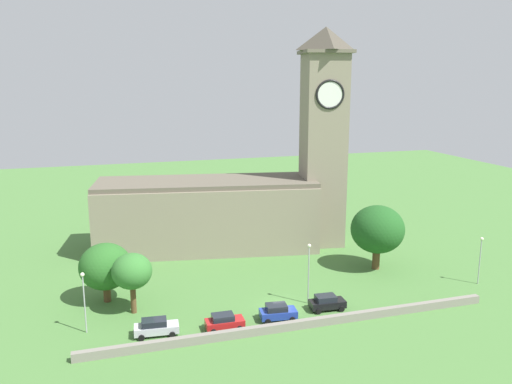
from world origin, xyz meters
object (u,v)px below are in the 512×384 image
at_px(tree_riverside_west, 378,229).
at_px(tree_riverside_east, 132,272).
at_px(tree_by_tower, 105,267).
at_px(church, 236,195).
at_px(car_silver, 156,327).
at_px(streetlamp_west_mid, 309,264).
at_px(streetlamp_central, 481,252).
at_px(car_black, 327,302).
at_px(streetlamp_west_end, 84,293).
at_px(car_red, 224,322).
at_px(car_blue, 278,312).

xyz_separation_m(tree_riverside_west, tree_riverside_east, (-33.89, -4.49, -0.77)).
relative_size(tree_riverside_east, tree_by_tower, 0.98).
height_order(church, car_silver, church).
distance_m(streetlamp_west_mid, tree_by_tower, 24.26).
height_order(streetlamp_central, tree_riverside_west, tree_riverside_west).
height_order(car_silver, car_black, car_silver).
relative_size(car_black, streetlamp_west_mid, 0.57).
bearing_deg(tree_riverside_west, car_silver, -161.57).
xyz_separation_m(streetlamp_central, tree_riverside_west, (-10.01, 8.92, 1.46)).
bearing_deg(tree_riverside_west, streetlamp_west_mid, -149.75).
bearing_deg(streetlamp_west_end, car_red, -14.10).
relative_size(car_silver, streetlamp_central, 0.75).
relative_size(car_silver, car_black, 1.12).
bearing_deg(tree_by_tower, car_red, -43.37).
relative_size(car_red, car_black, 0.98).
distance_m(church, streetlamp_central, 36.28).
distance_m(tree_riverside_west, tree_by_tower, 36.75).
relative_size(tree_riverside_west, tree_riverside_east, 1.29).
bearing_deg(car_red, streetlamp_central, 4.23).
distance_m(car_red, streetlamp_west_end, 15.08).
relative_size(streetlamp_west_mid, tree_riverside_east, 1.05).
bearing_deg(car_silver, streetlamp_central, 2.39).
bearing_deg(tree_riverside_east, car_silver, -73.62).
xyz_separation_m(streetlamp_central, tree_by_tower, (-46.73, 8.60, 0.12)).
relative_size(streetlamp_central, tree_riverside_east, 0.90).
distance_m(car_red, tree_by_tower, 16.66).
bearing_deg(car_black, car_red, -174.40).
xyz_separation_m(car_silver, tree_riverside_east, (-1.82, 6.20, 4.11)).
height_order(car_silver, tree_riverside_east, tree_riverside_east).
bearing_deg(car_black, tree_riverside_west, 39.85).
distance_m(streetlamp_west_end, streetlamp_central, 49.10).
distance_m(church, tree_by_tower, 26.33).
bearing_deg(car_silver, car_black, 1.21).
xyz_separation_m(car_silver, streetlamp_west_end, (-7.01, 2.74, 3.63)).
bearing_deg(streetlamp_central, car_black, -176.55).
distance_m(car_red, tree_riverside_east, 12.14).
height_order(streetlamp_west_end, streetlamp_west_mid, streetlamp_west_mid).
xyz_separation_m(car_black, tree_riverside_west, (12.30, 10.27, 4.89)).
distance_m(streetlamp_west_end, tree_riverside_east, 6.25).
height_order(tree_riverside_east, tree_by_tower, tree_by_tower).
height_order(car_red, tree_riverside_east, tree_riverside_east).
xyz_separation_m(church, car_blue, (-2.39, -26.83, -7.50)).
bearing_deg(tree_riverside_west, church, 135.90).
height_order(car_black, streetlamp_west_mid, streetlamp_west_mid).
xyz_separation_m(car_silver, streetlamp_west_mid, (18.35, 2.69, 4.03)).
height_order(car_silver, streetlamp_central, streetlamp_central).
distance_m(church, tree_riverside_east, 27.06).
bearing_deg(car_blue, streetlamp_central, 4.28).
distance_m(car_silver, car_blue, 13.42).
relative_size(church, streetlamp_west_end, 5.96).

